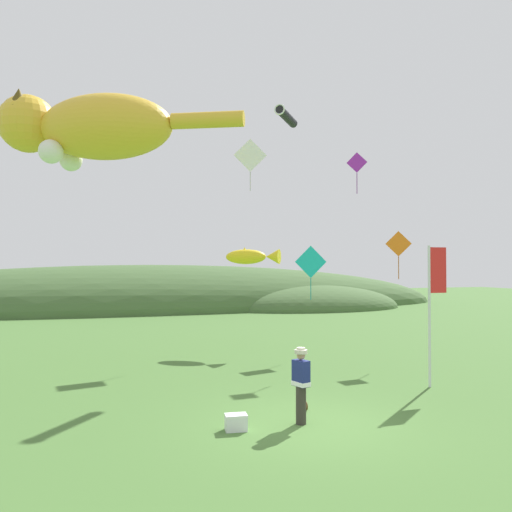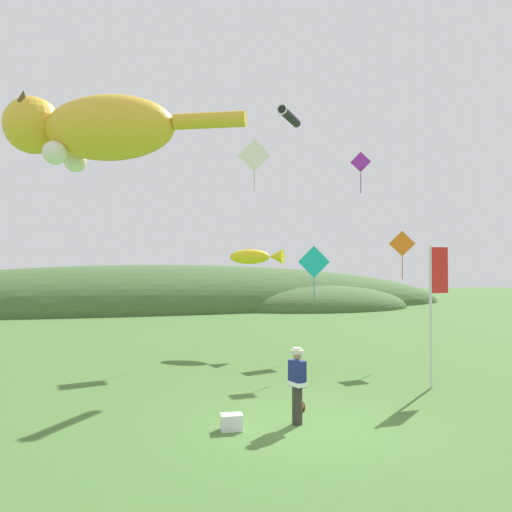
{
  "view_description": "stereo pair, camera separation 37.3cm",
  "coord_description": "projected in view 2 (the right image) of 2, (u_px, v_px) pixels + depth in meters",
  "views": [
    {
      "loc": [
        -4.8,
        -10.65,
        3.68
      ],
      "look_at": [
        0.0,
        4.0,
        3.99
      ],
      "focal_mm": 35.0,
      "sensor_mm": 36.0,
      "label": 1
    },
    {
      "loc": [
        -4.45,
        -10.76,
        3.68
      ],
      "look_at": [
        0.0,
        4.0,
        3.99
      ],
      "focal_mm": 35.0,
      "sensor_mm": 36.0,
      "label": 2
    }
  ],
  "objects": [
    {
      "name": "kite_diamond_white",
      "position": [
        254.0,
        156.0,
        23.19
      ],
      "size": [
        1.5,
        0.4,
        2.45
      ],
      "color": "white"
    },
    {
      "name": "kite_diamond_teal",
      "position": [
        314.0,
        262.0,
        20.6
      ],
      "size": [
        1.33,
        0.24,
        2.24
      ],
      "color": "#19BFBF"
    },
    {
      "name": "kite_giant_cat",
      "position": [
        93.0,
        129.0,
        19.09
      ],
      "size": [
        8.85,
        5.03,
        2.9
      ],
      "color": "gold"
    },
    {
      "name": "kite_tube_streamer",
      "position": [
        289.0,
        116.0,
        20.13
      ],
      "size": [
        1.58,
        1.88,
        0.44
      ],
      "color": "black"
    },
    {
      "name": "kite_diamond_violet",
      "position": [
        361.0,
        163.0,
        21.22
      ],
      "size": [
        0.75,
        0.49,
        1.78
      ],
      "color": "purple"
    },
    {
      "name": "ground_plane",
      "position": [
        306.0,
        425.0,
        11.51
      ],
      "size": [
        120.0,
        120.0,
        0.0
      ],
      "primitive_type": "plane",
      "color": "#477033"
    },
    {
      "name": "kite_diamond_orange",
      "position": [
        402.0,
        244.0,
        19.69
      ],
      "size": [
        0.9,
        0.51,
        1.92
      ],
      "color": "orange"
    },
    {
      "name": "kite_fish_windsock",
      "position": [
        255.0,
        257.0,
        22.4
      ],
      "size": [
        2.45,
        2.01,
        0.77
      ],
      "color": "yellow"
    },
    {
      "name": "picnic_cooler",
      "position": [
        231.0,
        422.0,
        11.16
      ],
      "size": [
        0.53,
        0.38,
        0.36
      ],
      "color": "white",
      "rests_on": "ground"
    },
    {
      "name": "festival_banner_pole",
      "position": [
        435.0,
        294.0,
        15.1
      ],
      "size": [
        0.66,
        0.08,
        4.3
      ],
      "color": "silver",
      "rests_on": "ground"
    },
    {
      "name": "distant_hill_ridge",
      "position": [
        172.0,
        308.0,
        43.82
      ],
      "size": [
        56.71,
        16.8,
        7.55
      ],
      "color": "#426033",
      "rests_on": "ground"
    },
    {
      "name": "kite_spool",
      "position": [
        301.0,
        406.0,
        12.65
      ],
      "size": [
        0.13,
        0.23,
        0.23
      ],
      "color": "olive",
      "rests_on": "ground"
    },
    {
      "name": "festival_attendant",
      "position": [
        297.0,
        383.0,
        11.6
      ],
      "size": [
        0.37,
        0.48,
        1.77
      ],
      "color": "#332D28",
      "rests_on": "ground"
    }
  ]
}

